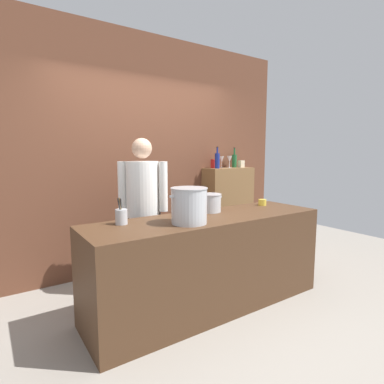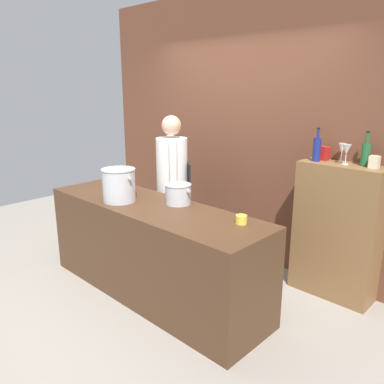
{
  "view_description": "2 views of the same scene",
  "coord_description": "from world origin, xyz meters",
  "views": [
    {
      "loc": [
        -1.77,
        -2.32,
        1.51
      ],
      "look_at": [
        0.07,
        0.41,
        1.09
      ],
      "focal_mm": 28.9,
      "sensor_mm": 36.0,
      "label": 1
    },
    {
      "loc": [
        2.62,
        -2.19,
        1.96
      ],
      "look_at": [
        0.19,
        0.34,
        0.99
      ],
      "focal_mm": 36.11,
      "sensor_mm": 36.0,
      "label": 2
    }
  ],
  "objects": [
    {
      "name": "ground_plane",
      "position": [
        0.0,
        0.0,
        0.0
      ],
      "size": [
        8.0,
        8.0,
        0.0
      ],
      "primitive_type": "plane",
      "color": "gray"
    },
    {
      "name": "brick_back_panel",
      "position": [
        0.0,
        1.4,
        1.5
      ],
      "size": [
        4.4,
        0.1,
        3.0
      ],
      "primitive_type": "cube",
      "color": "brown",
      "rests_on": "ground_plane"
    },
    {
      "name": "prep_counter",
      "position": [
        0.0,
        0.0,
        0.45
      ],
      "size": [
        2.41,
        0.7,
        0.9
      ],
      "primitive_type": "cube",
      "color": "#472D1C",
      "rests_on": "ground_plane"
    },
    {
      "name": "bar_cabinet",
      "position": [
        1.26,
        1.19,
        0.64
      ],
      "size": [
        0.76,
        0.32,
        1.28
      ],
      "primitive_type": "cube",
      "color": "brown",
      "rests_on": "ground_plane"
    },
    {
      "name": "chef",
      "position": [
        -0.39,
        0.64,
        0.96
      ],
      "size": [
        0.45,
        0.43,
        1.66
      ],
      "rotation": [
        0.0,
        0.0,
        2.45
      ],
      "color": "black",
      "rests_on": "ground_plane"
    },
    {
      "name": "stockpot_large",
      "position": [
        -0.32,
        -0.13,
        1.06
      ],
      "size": [
        0.38,
        0.32,
        0.31
      ],
      "color": "#B7BABF",
      "rests_on": "prep_counter"
    },
    {
      "name": "stockpot_small",
      "position": [
        0.15,
        0.2,
        0.99
      ],
      "size": [
        0.31,
        0.25,
        0.19
      ],
      "color": "#B7BABF",
      "rests_on": "prep_counter"
    },
    {
      "name": "utensil_crock",
      "position": [
        -0.82,
        0.17,
        0.97
      ],
      "size": [
        0.1,
        0.1,
        0.23
      ],
      "color": "#B7BABF",
      "rests_on": "prep_counter"
    },
    {
      "name": "butter_jar",
      "position": [
        0.9,
        0.17,
        0.94
      ],
      "size": [
        0.09,
        0.09,
        0.07
      ],
      "primitive_type": "cylinder",
      "color": "yellow",
      "rests_on": "prep_counter"
    },
    {
      "name": "wine_bottle_green",
      "position": [
        1.42,
        1.24,
        1.39
      ],
      "size": [
        0.07,
        0.07,
        0.3
      ],
      "color": "#1E592D",
      "rests_on": "bar_cabinet"
    },
    {
      "name": "wine_bottle_cobalt",
      "position": [
        1.01,
        1.15,
        1.4
      ],
      "size": [
        0.07,
        0.07,
        0.31
      ],
      "color": "navy",
      "rests_on": "bar_cabinet"
    },
    {
      "name": "wine_glass_tall",
      "position": [
        1.27,
        1.19,
        1.41
      ],
      "size": [
        0.08,
        0.08,
        0.18
      ],
      "color": "silver",
      "rests_on": "bar_cabinet"
    },
    {
      "name": "wine_glass_wide",
      "position": [
        1.19,
        1.28,
        1.4
      ],
      "size": [
        0.07,
        0.07,
        0.17
      ],
      "color": "silver",
      "rests_on": "bar_cabinet"
    },
    {
      "name": "spice_tin_cream",
      "position": [
        1.51,
        1.19,
        1.34
      ],
      "size": [
        0.08,
        0.08,
        0.11
      ],
      "primitive_type": "cube",
      "color": "beige",
      "rests_on": "bar_cabinet"
    },
    {
      "name": "spice_tin_red",
      "position": [
        1.04,
        1.25,
        1.35
      ],
      "size": [
        0.08,
        0.08,
        0.13
      ],
      "primitive_type": "cube",
      "color": "red",
      "rests_on": "bar_cabinet"
    }
  ]
}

